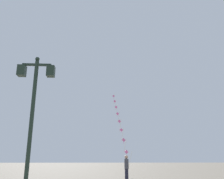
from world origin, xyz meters
TOP-DOWN VIEW (x-y plane):
  - ground_plane at (0.00, 20.00)m, footprint 160.00×160.00m
  - twin_lantern_lamp_post at (-2.71, 7.39)m, footprint 1.33×0.28m
  - kite_train at (1.77, 22.78)m, footprint 0.70×12.76m
  - kite_flyer at (1.44, 14.79)m, footprint 0.25×0.61m

SIDE VIEW (x-z plane):
  - ground_plane at x=0.00m, z-range 0.00..0.00m
  - kite_flyer at x=1.44m, z-range 0.05..1.76m
  - twin_lantern_lamp_post at x=-2.71m, z-range 0.97..6.12m
  - kite_train at x=1.77m, z-range 0.20..9.74m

